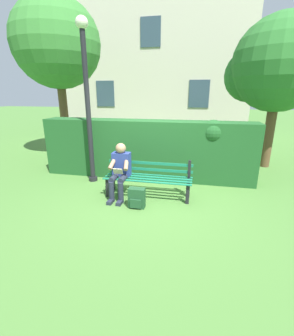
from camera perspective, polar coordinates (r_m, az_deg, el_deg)
name	(u,v)px	position (r m, az deg, el deg)	size (l,w,h in m)	color
ground	(148,196)	(5.26, 0.23, -6.83)	(60.00, 60.00, 0.00)	#477533
park_bench	(149,178)	(5.16, 0.38, -2.36)	(1.88, 0.50, 0.82)	black
person_seated	(120,169)	(5.09, -6.52, -0.35)	(0.44, 0.73, 1.17)	navy
hedge_backdrop	(147,148)	(6.24, 0.07, 4.75)	(5.49, 0.71, 1.58)	#1E5123
tree	(274,67)	(7.98, 28.31, 20.62)	(2.69, 2.57, 4.20)	brown
building_facade	(156,59)	(13.22, 2.25, 24.70)	(8.95, 3.03, 7.57)	beige
backpack	(137,198)	(4.72, -2.49, -7.27)	(0.33, 0.24, 0.40)	#1E4728
tree_far	(55,46)	(9.37, -21.29, 25.60)	(3.01, 2.86, 5.14)	brown
lamp_post	(87,94)	(5.94, -14.26, 16.93)	(0.27, 0.27, 3.75)	black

